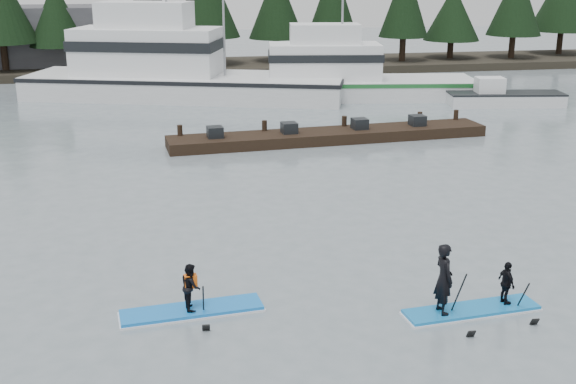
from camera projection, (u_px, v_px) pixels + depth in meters
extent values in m
plane|color=slate|center=(332.00, 307.00, 17.70)|extent=(160.00, 160.00, 0.00)
cube|color=#2D281E|center=(207.00, 67.00, 57.02)|extent=(70.00, 8.00, 0.60)
cube|color=#4C4C51|center=(23.00, 40.00, 55.84)|extent=(18.00, 6.00, 5.00)
cube|color=silver|center=(186.00, 96.00, 45.61)|extent=(20.50, 11.27, 2.64)
cube|color=white|center=(147.00, 51.00, 45.08)|extent=(9.68, 6.48, 2.86)
cylinder|color=gray|center=(166.00, 7.00, 44.09)|extent=(0.14, 0.14, 8.28)
cube|color=silver|center=(353.00, 96.00, 45.67)|extent=(15.70, 6.51, 2.18)
cube|color=white|center=(324.00, 61.00, 44.95)|extent=(7.23, 4.09, 2.18)
cylinder|color=gray|center=(342.00, 23.00, 44.29)|extent=(0.14, 0.14, 6.79)
cube|color=silver|center=(505.00, 99.00, 42.95)|extent=(6.94, 3.02, 0.78)
cube|color=black|center=(330.00, 136.00, 34.30)|extent=(15.49, 3.30, 0.51)
sphere|color=#FF660C|center=(415.00, 97.00, 45.76)|extent=(0.63, 0.63, 0.63)
cube|color=blue|center=(192.00, 311.00, 17.37)|extent=(3.47, 1.17, 0.13)
imported|color=black|center=(191.00, 286.00, 17.18)|extent=(0.49, 0.60, 1.15)
cube|color=orange|center=(191.00, 281.00, 17.14)|extent=(0.32, 0.23, 0.32)
cylinder|color=black|center=(204.00, 307.00, 17.18)|extent=(0.07, 0.86, 1.45)
cube|color=#1475BE|center=(471.00, 310.00, 17.40)|extent=(3.41, 1.10, 0.12)
imported|color=black|center=(444.00, 279.00, 16.92)|extent=(0.47, 0.67, 1.74)
cylinder|color=black|center=(457.00, 298.00, 16.91)|extent=(0.08, 0.98, 1.66)
imported|color=black|center=(507.00, 283.00, 17.45)|extent=(0.32, 0.66, 1.09)
cylinder|color=black|center=(519.00, 303.00, 17.46)|extent=(0.07, 0.85, 1.43)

